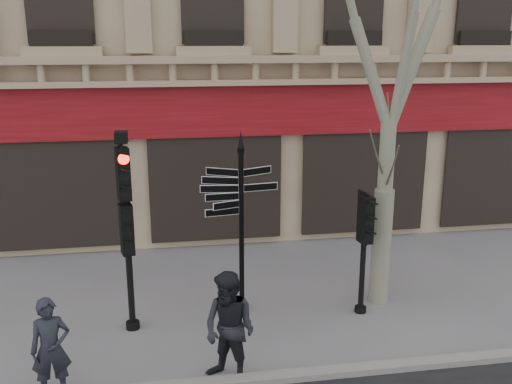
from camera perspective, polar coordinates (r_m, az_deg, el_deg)
ground at (r=10.83m, az=-1.36°, el=-14.48°), size 80.00×80.00×0.00m
kerb at (r=9.62m, az=-0.15°, el=-18.25°), size 80.00×0.25×0.12m
fingerpost at (r=10.96m, az=-1.49°, el=-0.08°), size 1.59×1.59×3.68m
traffic_signal_main at (r=10.51m, az=-12.91°, el=-1.61°), size 0.47×0.39×3.79m
traffic_signal_secondary at (r=11.30m, az=10.78°, el=-3.99°), size 0.44×0.34×2.44m
pedestrian_a at (r=9.45m, az=-19.84°, el=-14.55°), size 0.66×0.50×1.63m
pedestrian_b at (r=9.20m, az=-2.66°, el=-13.55°), size 1.15×1.14×1.87m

